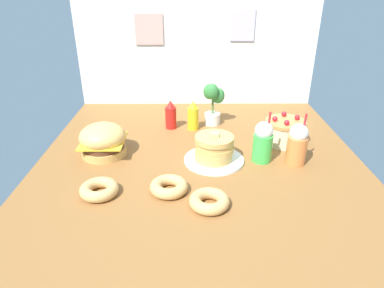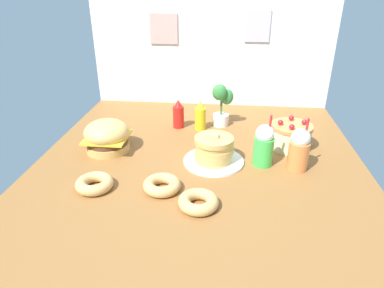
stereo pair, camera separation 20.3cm
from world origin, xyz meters
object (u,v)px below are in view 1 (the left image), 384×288
pancake_stack (214,150)px  ketchup_bottle (171,115)px  donut_vanilla (209,201)px  cream_soda_cup (263,142)px  donut_chocolate (169,186)px  orange_float_cup (297,144)px  mustard_bottle (193,116)px  burger (103,140)px  layer_cake (284,131)px  donut_pink_glaze (99,189)px  potted_plant (213,102)px

pancake_stack → ketchup_bottle: (-0.28, 0.51, 0.02)m
donut_vanilla → cream_soda_cup: bearing=53.5°
cream_soda_cup → donut_chocolate: bearing=-148.5°
orange_float_cup → donut_chocolate: (-0.73, -0.30, -0.09)m
mustard_bottle → orange_float_cup: size_ratio=0.67×
pancake_stack → donut_chocolate: pancake_stack is taller
burger → layer_cake: 1.17m
layer_cake → donut_pink_glaze: 1.24m
layer_cake → cream_soda_cup: bearing=-128.3°
pancake_stack → cream_soda_cup: 0.29m
pancake_stack → mustard_bottle: (-0.12, 0.49, 0.02)m
pancake_stack → donut_pink_glaze: bearing=-150.2°
potted_plant → layer_cake: bearing=-35.4°
cream_soda_cup → donut_vanilla: bearing=-126.5°
ketchup_bottle → donut_vanilla: 0.99m
donut_vanilla → burger: bearing=139.0°
ketchup_bottle → cream_soda_cup: bearing=-41.3°
donut_vanilla → potted_plant: potted_plant is taller
donut_chocolate → burger: bearing=135.5°
burger → pancake_stack: bearing=-8.0°
layer_cake → mustard_bottle: 0.65m
layer_cake → donut_pink_glaze: (-1.08, -0.60, -0.05)m
burger → cream_soda_cup: cream_soda_cup is taller
donut_vanilla → mustard_bottle: bearing=94.2°
burger → mustard_bottle: mustard_bottle is taller
ketchup_bottle → donut_vanilla: bearing=-76.5°
mustard_bottle → donut_vanilla: mustard_bottle is taller
mustard_bottle → cream_soda_cup: (0.41, -0.48, 0.03)m
potted_plant → donut_vanilla: bearing=-94.3°
layer_cake → donut_vanilla: 0.88m
orange_float_cup → donut_chocolate: orange_float_cup is taller
cream_soda_cup → burger: bearing=174.8°
donut_pink_glaze → mustard_bottle: bearing=59.9°
mustard_bottle → donut_chocolate: size_ratio=1.08×
pancake_stack → donut_pink_glaze: pancake_stack is taller
burger → donut_chocolate: size_ratio=1.43×
donut_pink_glaze → donut_chocolate: size_ratio=1.00×
mustard_bottle → donut_vanilla: bearing=-85.8°
orange_float_cup → burger: bearing=174.0°
layer_cake → donut_pink_glaze: layer_cake is taller
burger → ketchup_bottle: size_ratio=1.33×
donut_chocolate → mustard_bottle: bearing=80.7°
cream_soda_cup → donut_chocolate: (-0.54, -0.33, -0.09)m
orange_float_cup → donut_vanilla: size_ratio=1.61×
mustard_bottle → ketchup_bottle: bearing=174.0°
pancake_stack → cream_soda_cup: cream_soda_cup is taller
orange_float_cup → cream_soda_cup: bearing=169.7°
pancake_stack → ketchup_bottle: bearing=119.0°
pancake_stack → potted_plant: 0.58m
donut_chocolate → ketchup_bottle: bearing=92.0°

